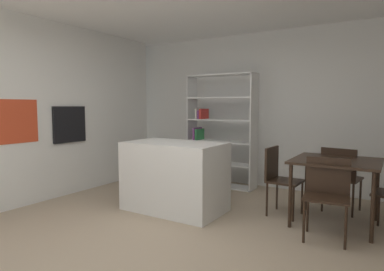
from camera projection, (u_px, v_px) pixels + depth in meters
name	position (u px, v px, depth m)	size (l,w,h in m)	color
ground_plane	(161.00, 241.00, 3.52)	(8.56, 8.56, 0.00)	tan
back_partition	(261.00, 110.00, 5.89)	(6.23, 0.06, 2.72)	silver
tall_cabinet_run_left	(11.00, 111.00, 4.84)	(0.65, 5.37, 2.72)	white
cabinet_niche_splashback	(4.00, 122.00, 4.44)	(0.01, 0.95, 0.61)	#CC4223
built_in_oven	(69.00, 124.00, 5.30)	(0.06, 0.60, 0.58)	black
kitchen_island	(175.00, 176.00, 4.54)	(1.33, 0.78, 0.94)	white
open_bookshelf	(218.00, 134.00, 5.93)	(1.25, 0.35, 1.98)	white
dining_table	(336.00, 167.00, 3.98)	(0.98, 0.92, 0.79)	black
dining_chair_far	(340.00, 174.00, 4.42)	(0.50, 0.49, 0.88)	black
dining_chair_island_side	(278.00, 174.00, 4.37)	(0.43, 0.44, 0.89)	black
dining_chair_near	(327.00, 190.00, 3.59)	(0.50, 0.45, 0.87)	black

